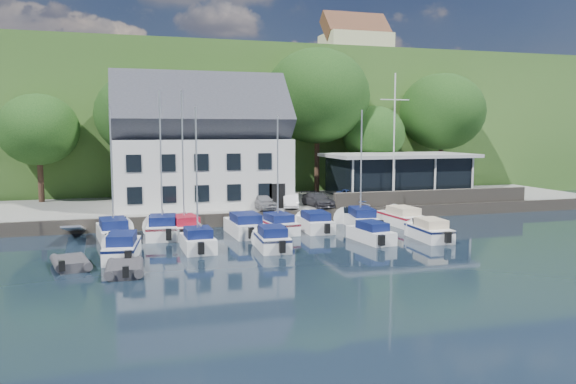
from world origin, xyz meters
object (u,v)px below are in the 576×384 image
object	(u,v)px
car_dgrey	(318,200)
boat_r1_2	(183,171)
car_white	(291,201)
boat_r2_3	(371,231)
car_blue	(352,196)
flagpole	(394,139)
boat_r1_1	(161,168)
boat_r1_4	(278,173)
boat_r1_6	(361,165)
boat_r1_0	(112,170)
boat_r1_3	(245,224)
boat_r2_0	(122,245)
dinghy_1	(125,267)
boat_r2_4	(429,229)
boat_r2_1	(197,178)
club_pavilion	(398,176)
car_silver	(263,201)
boat_r2_2	(272,237)
boat_r1_7	(402,216)
boat_r1_5	(315,221)
dinghy_0	(71,261)
harbor_building	(201,153)

from	to	relation	value
car_dgrey	boat_r1_2	xyz separation A→B (m)	(-11.42, -4.85, 2.94)
car_white	boat_r2_3	xyz separation A→B (m)	(2.45, -10.02, -0.88)
car_blue	flagpole	world-z (taller)	flagpole
boat_r1_1	boat_r1_4	xyz separation A→B (m)	(8.02, -0.35, -0.47)
flagpole	boat_r1_6	world-z (taller)	flagpole
car_blue	boat_r1_0	world-z (taller)	boat_r1_0
car_blue	car_white	bearing A→B (deg)	-166.32
boat_r1_3	boat_r1_4	size ratio (longest dim) A/B	0.79
boat_r1_2	flagpole	bearing A→B (deg)	5.73
boat_r2_0	boat_r1_1	bearing A→B (deg)	72.67
boat_r2_0	dinghy_1	bearing A→B (deg)	-81.19
boat_r2_4	boat_r2_3	bearing A→B (deg)	175.14
boat_r2_1	club_pavilion	bearing A→B (deg)	31.15
car_silver	flagpole	world-z (taller)	flagpole
car_white	boat_r1_3	distance (m)	7.28
flagpole	boat_r2_2	distance (m)	17.81
boat_r1_7	boat_r1_5	bearing A→B (deg)	179.31
boat_r1_3	boat_r1_5	xyz separation A→B (m)	(5.21, 0.20, -0.06)
boat_r1_3	boat_r2_1	world-z (taller)	boat_r2_1
car_white	boat_r1_1	size ratio (longest dim) A/B	0.36
car_dgrey	boat_r1_3	distance (m)	9.08
club_pavilion	boat_r2_1	bearing A→B (deg)	-147.05
boat_r1_0	boat_r1_3	xyz separation A→B (m)	(8.74, -0.22, -3.91)
boat_r1_1	boat_r2_1	xyz separation A→B (m)	(1.75, -4.93, -0.31)
boat_r1_2	boat_r1_6	size ratio (longest dim) A/B	0.97
boat_r1_6	boat_r1_7	world-z (taller)	boat_r1_6
car_blue	boat_r1_3	size ratio (longest dim) A/B	0.58
boat_r1_2	boat_r1_7	xyz separation A→B (m)	(16.52, 0.03, -3.79)
car_blue	boat_r1_0	size ratio (longest dim) A/B	0.42
car_white	boat_r1_1	xyz separation A→B (m)	(-10.50, -4.72, 3.15)
flagpole	boat_r2_4	bearing A→B (deg)	-104.01
boat_r2_3	dinghy_1	distance (m)	16.02
club_pavilion	boat_r2_3	bearing A→B (deg)	-123.53
boat_r2_1	dinghy_0	size ratio (longest dim) A/B	2.84
dinghy_1	boat_r2_3	bearing A→B (deg)	16.62
boat_r1_7	boat_r2_0	distance (m)	21.37
boat_r1_2	dinghy_0	xyz separation A→B (m)	(-6.71, -7.25, -4.14)
flagpole	boat_r1_4	world-z (taller)	flagpole
boat_r1_3	car_silver	bearing A→B (deg)	60.86
boat_r1_2	boat_r1_3	size ratio (longest dim) A/B	1.35
boat_r1_6	boat_r1_1	bearing A→B (deg)	-171.95
dinghy_0	dinghy_1	bearing A→B (deg)	-49.30
harbor_building	car_blue	world-z (taller)	harbor_building
club_pavilion	car_silver	world-z (taller)	club_pavilion
boat_r2_1	flagpole	bearing A→B (deg)	26.17
car_white	boat_r1_5	xyz separation A→B (m)	(0.28, -5.10, -0.85)
boat_r1_1	boat_r1_5	size ratio (longest dim) A/B	1.53
boat_r1_3	boat_r1_2	bearing A→B (deg)	170.41
car_white	boat_r1_0	distance (m)	14.91
boat_r2_2	dinghy_1	size ratio (longest dim) A/B	1.63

